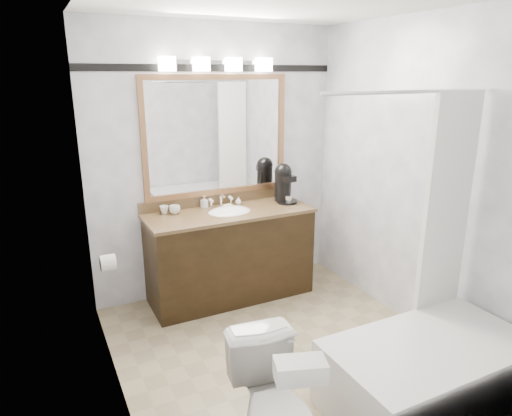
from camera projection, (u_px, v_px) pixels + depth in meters
name	position (u px, v px, depth m)	size (l,w,h in m)	color
room	(286.00, 194.00, 3.16)	(2.42, 2.62, 2.52)	#9A8C68
vanity	(230.00, 253.00, 4.26)	(1.53, 0.58, 0.97)	black
mirror	(217.00, 136.00, 4.19)	(1.40, 0.04, 1.10)	#956843
vanity_light_bar	(217.00, 64.00, 3.96)	(1.02, 0.14, 0.12)	silver
accent_stripe	(215.00, 68.00, 4.03)	(2.40, 0.01, 0.06)	black
bathtub	(429.00, 364.00, 2.90)	(1.30, 0.75, 1.96)	white
tp_roll	(108.00, 263.00, 3.40)	(0.12, 0.12, 0.11)	white
toilet	(276.00, 411.00, 2.40)	(0.39, 0.68, 0.69)	white
tissue_box	(300.00, 370.00, 2.10)	(0.24, 0.13, 0.10)	white
coffee_maker	(284.00, 182.00, 4.40)	(0.20, 0.25, 0.38)	black
cup_left	(175.00, 210.00, 4.07)	(0.10, 0.10, 0.08)	white
cup_right	(164.00, 210.00, 4.06)	(0.08, 0.08, 0.07)	white
soap_bottle_a	(204.00, 202.00, 4.24)	(0.05, 0.05, 0.11)	white
soap_bottle_b	(238.00, 201.00, 4.35)	(0.06, 0.06, 0.07)	white
soap_bar	(228.00, 206.00, 4.26)	(0.08, 0.05, 0.03)	beige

